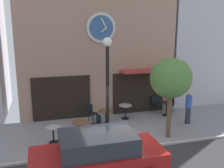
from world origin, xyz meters
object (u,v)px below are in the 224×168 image
at_px(parked_car_red, 98,156).
at_px(cafe_chair_facing_wall, 92,112).
at_px(cafe_table_rightmost, 167,106).
at_px(cafe_chair_near_tree, 171,102).
at_px(cafe_table_near_door, 80,126).
at_px(cafe_chair_facing_street, 97,123).
at_px(cafe_table_center, 106,115).
at_px(pedestrian_blue, 188,107).
at_px(cafe_table_leftmost, 125,109).
at_px(street_lamp, 108,92).
at_px(cafe_table_center_right, 53,132).
at_px(street_tree, 171,79).
at_px(cafe_chair_left_end, 84,134).

bearing_deg(parked_car_red, cafe_chair_facing_wall, 81.10).
distance_m(cafe_table_rightmost, cafe_chair_near_tree, 0.85).
height_order(cafe_table_near_door, cafe_table_rightmost, cafe_table_near_door).
bearing_deg(cafe_chair_facing_street, cafe_table_center, 54.92).
bearing_deg(cafe_chair_facing_street, pedestrian_blue, -0.15).
relative_size(cafe_table_leftmost, cafe_chair_facing_wall, 0.84).
height_order(street_lamp, cafe_chair_facing_street, street_lamp).
relative_size(cafe_table_rightmost, cafe_chair_facing_wall, 0.83).
bearing_deg(cafe_chair_near_tree, cafe_table_near_door, -157.84).
relative_size(street_lamp, cafe_table_center, 6.04).
relative_size(cafe_chair_facing_street, parked_car_red, 0.21).
bearing_deg(cafe_table_leftmost, street_lamp, -121.90).
xyz_separation_m(cafe_table_center_right, pedestrian_blue, (6.69, 0.44, 0.39)).
distance_m(street_tree, cafe_table_leftmost, 3.59).
bearing_deg(cafe_table_near_door, cafe_table_leftmost, 33.47).
bearing_deg(street_lamp, pedestrian_blue, 15.02).
bearing_deg(cafe_table_leftmost, cafe_chair_facing_street, -141.94).
bearing_deg(street_tree, cafe_table_near_door, 166.61).
relative_size(cafe_table_leftmost, cafe_chair_left_end, 0.84).
relative_size(cafe_table_center, cafe_table_rightmost, 0.98).
xyz_separation_m(street_tree, pedestrian_blue, (1.71, 1.20, -1.80)).
bearing_deg(pedestrian_blue, street_tree, -145.04).
xyz_separation_m(cafe_table_rightmost, pedestrian_blue, (0.50, -1.36, 0.33)).
relative_size(cafe_table_rightmost, cafe_chair_facing_street, 0.83).
distance_m(street_tree, cafe_chair_left_end, 4.35).
relative_size(cafe_table_center_right, cafe_chair_facing_wall, 0.80).
bearing_deg(cafe_table_near_door, street_lamp, -42.54).
xyz_separation_m(cafe_table_near_door, parked_car_red, (0.08, -3.17, 0.20)).
bearing_deg(cafe_chair_near_tree, pedestrian_blue, -92.14).
bearing_deg(parked_car_red, street_lamp, 67.71).
xyz_separation_m(street_lamp, cafe_table_near_door, (-1.00, 0.92, -1.70)).
height_order(cafe_table_center, cafe_chair_facing_street, cafe_chair_facing_street).
bearing_deg(cafe_table_near_door, cafe_table_rightmost, 18.24).
xyz_separation_m(street_lamp, cafe_chair_left_end, (-0.99, 0.13, -1.73)).
distance_m(cafe_table_near_door, cafe_chair_left_end, 0.78).
xyz_separation_m(street_lamp, cafe_chair_facing_wall, (-0.14, 2.77, -1.73)).
bearing_deg(street_tree, cafe_table_center_right, 171.39).
distance_m(cafe_table_center_right, cafe_chair_facing_street, 2.04).
xyz_separation_m(cafe_chair_left_end, cafe_chair_near_tree, (5.57, 3.05, 0.00)).
bearing_deg(cafe_table_center_right, cafe_chair_facing_street, 12.93).
height_order(cafe_table_near_door, cafe_chair_near_tree, cafe_chair_near_tree).
xyz_separation_m(street_lamp, cafe_table_center_right, (-2.18, 0.77, -1.79)).
distance_m(cafe_table_center, pedestrian_blue, 4.17).
height_order(pedestrian_blue, parked_car_red, pedestrian_blue).
bearing_deg(pedestrian_blue, cafe_table_near_door, -176.95).
xyz_separation_m(cafe_table_center, cafe_chair_left_end, (-1.46, -2.03, 0.00)).
bearing_deg(cafe_chair_left_end, cafe_table_leftmost, 43.76).
distance_m(cafe_chair_facing_wall, cafe_chair_near_tree, 4.74).
bearing_deg(cafe_table_center_right, cafe_chair_facing_wall, 44.45).
height_order(cafe_chair_facing_wall, pedestrian_blue, pedestrian_blue).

